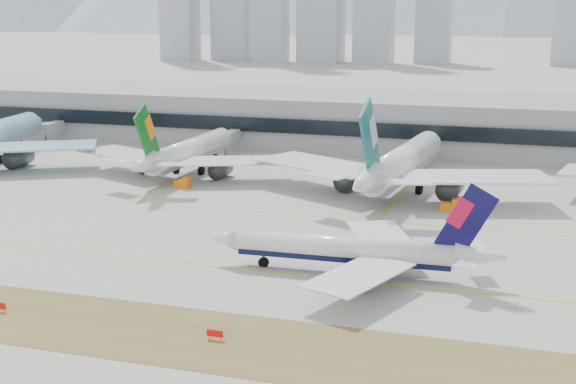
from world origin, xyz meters
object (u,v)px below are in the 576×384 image
(taxiing_airliner, at_px, (354,251))
(terminal, at_px, (364,120))
(widebody_eva, at_px, (186,153))
(widebody_cathay, at_px, (400,165))

(taxiing_airliner, bearing_deg, terminal, -80.60)
(widebody_eva, xyz_separation_m, widebody_cathay, (53.70, -4.27, 1.08))
(widebody_eva, height_order, widebody_cathay, widebody_cathay)
(taxiing_airliner, relative_size, widebody_eva, 0.83)
(widebody_cathay, relative_size, terminal, 0.24)
(widebody_cathay, xyz_separation_m, terminal, (-21.07, 59.74, 1.05))
(widebody_cathay, bearing_deg, taxiing_airliner, -172.00)
(widebody_eva, height_order, terminal, widebody_eva)
(taxiing_airliner, distance_m, terminal, 119.38)
(taxiing_airliner, distance_m, widebody_eva, 83.33)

